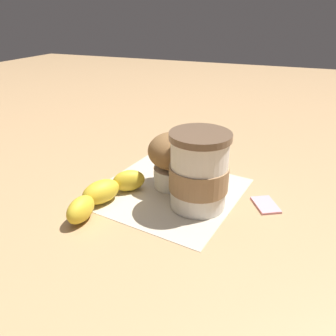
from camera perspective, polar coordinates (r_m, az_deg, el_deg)
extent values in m
plane|color=tan|center=(0.56, 0.00, -4.11)|extent=(3.00, 3.00, 0.00)
cube|color=beige|center=(0.56, 0.00, -4.04)|extent=(0.26, 0.26, 0.00)
cylinder|color=silver|center=(0.50, 5.38, -0.94)|extent=(0.09, 0.09, 0.11)
cylinder|color=brown|center=(0.47, 5.68, 5.56)|extent=(0.09, 0.09, 0.01)
cylinder|color=#997551|center=(0.50, 5.35, -1.61)|extent=(0.09, 0.09, 0.04)
cylinder|color=white|center=(0.57, 0.70, -1.45)|extent=(0.07, 0.07, 0.03)
ellipsoid|color=olive|center=(0.55, 0.73, 3.00)|extent=(0.08, 0.08, 0.06)
ellipsoid|color=gold|center=(0.56, -6.83, -2.19)|extent=(0.06, 0.06, 0.04)
ellipsoid|color=gold|center=(0.53, -11.57, -4.07)|extent=(0.06, 0.07, 0.04)
ellipsoid|color=gold|center=(0.49, -14.97, -6.98)|extent=(0.03, 0.06, 0.04)
cube|color=pink|center=(0.54, 16.66, -6.00)|extent=(0.05, 0.06, 0.01)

